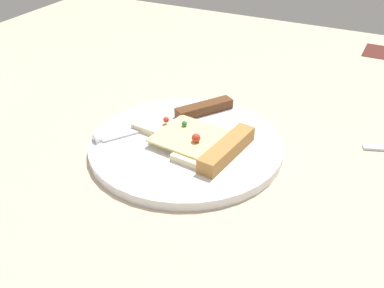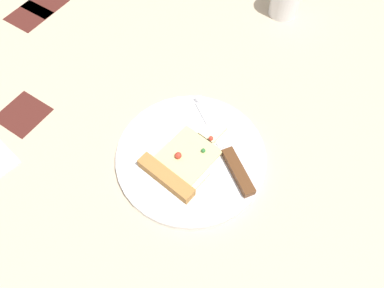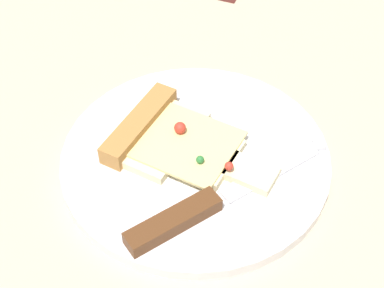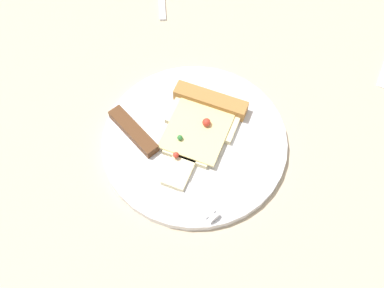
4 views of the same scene
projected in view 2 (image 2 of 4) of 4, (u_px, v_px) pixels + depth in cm
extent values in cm
cube|color=#C6B293|center=(156.00, 154.00, 74.90)|extent=(150.73, 150.73, 3.00)
cube|color=#4C1E19|center=(45.00, 4.00, 96.61)|extent=(9.00, 9.00, 0.20)
cube|color=#4C1E19|center=(29.00, 16.00, 94.08)|extent=(9.00, 9.00, 0.20)
cube|color=#4C1E19|center=(23.00, 114.00, 78.24)|extent=(9.00, 9.00, 0.20)
cylinder|color=silver|center=(191.00, 157.00, 72.02)|extent=(28.93, 28.93, 1.40)
cube|color=beige|center=(177.00, 168.00, 69.41)|extent=(7.25, 11.63, 1.00)
cube|color=beige|center=(196.00, 148.00, 71.59)|extent=(6.41, 7.81, 1.00)
cube|color=beige|center=(212.00, 132.00, 73.57)|extent=(5.59, 4.19, 1.00)
cube|color=#EDD88C|center=(187.00, 155.00, 70.05)|extent=(11.01, 10.31, 0.30)
cube|color=#B27A3D|center=(166.00, 177.00, 67.71)|extent=(3.99, 12.22, 2.20)
sphere|color=red|center=(178.00, 156.00, 69.11)|extent=(1.29, 1.29, 1.29)
sphere|color=red|center=(211.00, 138.00, 71.30)|extent=(0.92, 0.92, 0.92)
sphere|color=#2D7A38|center=(203.00, 151.00, 69.94)|extent=(0.85, 0.85, 0.85)
cube|color=silver|center=(211.00, 124.00, 74.99)|extent=(8.36, 11.07, 0.30)
cone|color=silver|center=(200.00, 102.00, 77.88)|extent=(2.78, 2.78, 2.00)
cube|color=#593319|center=(238.00, 172.00, 68.67)|extent=(7.41, 9.52, 1.60)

